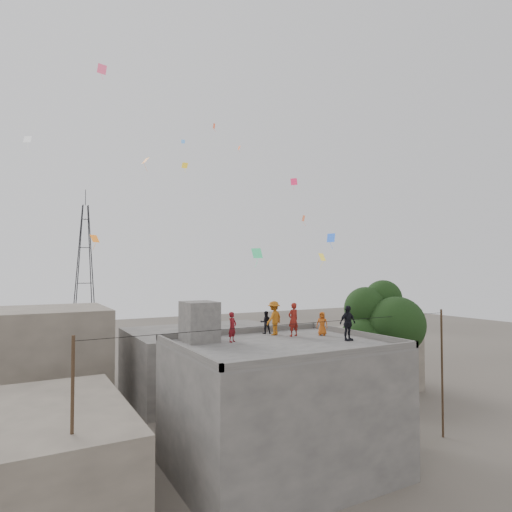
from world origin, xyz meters
The scene contains 18 objects.
ground centered at (0.00, 0.00, 0.00)m, with size 140.00×140.00×0.00m, color #464039.
main_building centered at (0.00, 0.00, 3.05)m, with size 10.00×8.00×6.10m.
parapet centered at (0.00, 0.00, 6.25)m, with size 10.00×8.00×0.30m.
stair_head_box centered at (-3.20, 2.60, 7.10)m, with size 1.60×1.80×2.00m, color #4D4B48.
neighbor_west centered at (-11.00, 2.00, 2.00)m, with size 8.00×10.00×4.00m, color #61574C.
neighbor_north centered at (2.00, 14.00, 2.50)m, with size 12.00×9.00×5.00m, color #4D4B48.
neighbor_northwest centered at (-10.00, 16.00, 3.50)m, with size 9.00×8.00×7.00m, color #61574C.
neighbor_east centered at (14.00, 10.00, 2.20)m, with size 7.00×8.00×4.40m, color #61574C.
tree centered at (7.37, 0.60, 6.10)m, with size 4.90×4.60×9.10m.
utility_line centered at (0.50, -1.25, 3.83)m, with size 20.12×0.62×7.40m.
transmission_tower centered at (-4.00, 40.00, 9.07)m, with size 2.97×2.97×20.01m.
person_red_adult centered at (1.89, 1.70, 7.01)m, with size 0.66×0.43×1.81m, color maroon.
person_orange_child centered at (3.47, 1.22, 6.74)m, with size 0.63×0.41×1.29m, color #B75014.
person_dark_child centered at (1.08, 3.30, 6.73)m, with size 0.62×0.48×1.27m, color black.
person_dark_adult centered at (3.50, -0.86, 6.99)m, with size 1.05×0.44×1.78m, color black.
person_orange_adult centered at (1.21, 2.60, 7.03)m, with size 1.21×0.69×1.87m, color #AB5C13.
person_red_child centered at (-1.82, 1.64, 6.85)m, with size 0.54×0.36×1.49m, color maroon.
kites centered at (0.47, 7.09, 14.87)m, with size 20.53×17.12×11.18m.
Camera 1 is at (-11.19, -17.72, 9.65)m, focal length 30.00 mm.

